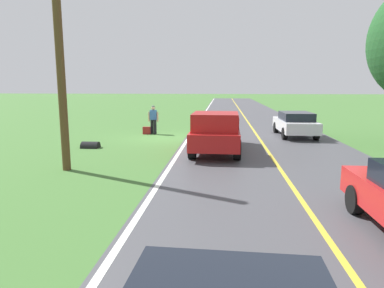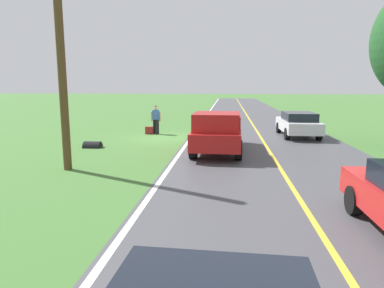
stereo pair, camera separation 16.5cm
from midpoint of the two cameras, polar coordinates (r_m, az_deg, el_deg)
The scene contains 10 objects.
ground_plane at distance 19.47m, azimuth -3.86°, elevation 1.06°, with size 200.00×200.00×0.00m, color #427033.
road_surface at distance 19.29m, azimuth 11.80°, elevation 0.80°, with size 8.27×120.00×0.00m, color #47474C.
lane_edge_line at distance 19.29m, azimuth 0.03°, elevation 1.01°, with size 0.16×117.60×0.00m, color silver.
lane_centre_line at distance 19.29m, azimuth 11.80°, elevation 0.81°, with size 0.14×117.60×0.00m, color gold.
hitchhiker_walking at distance 20.92m, azimuth -5.79°, elevation 4.34°, with size 0.62×0.51×1.75m.
suitcase_carried at distance 20.99m, azimuth -6.92°, elevation 2.27°, with size 0.20×0.46×0.45m, color maroon.
pickup_truck_passing at distance 15.05m, azimuth 4.60°, elevation 2.20°, with size 2.19×5.44×1.82m.
sedan_near_oncoming at distance 20.79m, azimuth 17.45°, elevation 3.28°, with size 1.99×4.43×1.41m.
utility_pole_roadside at distance 12.57m, azimuth -20.60°, elevation 13.28°, with size 0.28×0.28×7.68m, color brown.
drainage_culvert at distance 17.00m, azimuth -15.94°, elevation -0.57°, with size 0.60×0.60×0.80m, color black.
Camera 2 is at (-3.37, 18.96, 2.94)m, focal length 32.05 mm.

